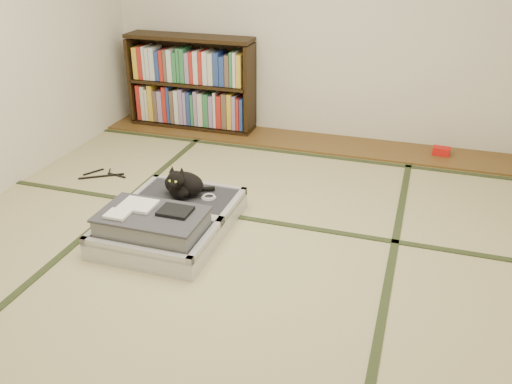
% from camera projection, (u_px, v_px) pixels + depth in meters
% --- Properties ---
extents(floor, '(4.50, 4.50, 0.00)m').
position_uv_depth(floor, '(232.00, 248.00, 3.51)').
color(floor, tan).
rests_on(floor, ground).
extents(wood_strip, '(4.00, 0.50, 0.02)m').
position_uv_depth(wood_strip, '(304.00, 141.00, 5.21)').
color(wood_strip, brown).
rests_on(wood_strip, ground).
extents(red_item, '(0.16, 0.10, 0.07)m').
position_uv_depth(red_item, '(441.00, 151.00, 4.87)').
color(red_item, red).
rests_on(red_item, wood_strip).
extents(room_shell, '(4.50, 4.50, 4.50)m').
position_uv_depth(room_shell, '(227.00, 13.00, 2.86)').
color(room_shell, white).
rests_on(room_shell, ground).
extents(tatami_borders, '(4.00, 4.50, 0.01)m').
position_uv_depth(tatami_borders, '(256.00, 213.00, 3.93)').
color(tatami_borders, '#2D381E').
rests_on(tatami_borders, ground).
extents(bookcase, '(1.27, 0.29, 0.92)m').
position_uv_depth(bookcase, '(191.00, 84.00, 5.40)').
color(bookcase, black).
rests_on(bookcase, wood_strip).
extents(suitcase, '(0.75, 1.00, 0.29)m').
position_uv_depth(suitcase, '(168.00, 221.00, 3.61)').
color(suitcase, silver).
rests_on(suitcase, floor).
extents(cat, '(0.33, 0.33, 0.27)m').
position_uv_depth(cat, '(183.00, 184.00, 3.81)').
color(cat, black).
rests_on(cat, suitcase).
extents(cable_coil, '(0.10, 0.10, 0.02)m').
position_uv_depth(cable_coil, '(209.00, 197.00, 3.82)').
color(cable_coil, white).
rests_on(cable_coil, suitcase).
extents(hanger, '(0.37, 0.27, 0.01)m').
position_uv_depth(hanger, '(103.00, 175.00, 4.52)').
color(hanger, black).
rests_on(hanger, floor).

